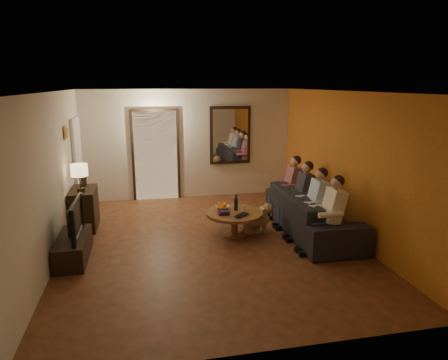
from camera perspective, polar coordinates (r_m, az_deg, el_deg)
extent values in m
cube|color=#452B12|center=(7.11, -1.90, -8.93)|extent=(5.00, 6.00, 0.01)
cube|color=white|center=(6.57, -2.09, 12.51)|extent=(5.00, 6.00, 0.01)
cube|color=beige|center=(9.64, -5.00, 5.09)|extent=(5.00, 0.02, 2.60)
cube|color=beige|center=(3.91, 5.49, -7.90)|extent=(5.00, 0.02, 2.60)
cube|color=beige|center=(6.78, -23.31, 0.33)|extent=(0.02, 6.00, 2.60)
cube|color=beige|center=(7.54, 17.10, 2.11)|extent=(0.02, 6.00, 2.60)
cube|color=#BB5820|center=(7.54, 17.03, 2.11)|extent=(0.01, 6.00, 2.60)
cube|color=#FFE0A5|center=(9.61, -9.71, 3.40)|extent=(1.00, 0.06, 2.10)
cube|color=black|center=(9.60, -9.71, 3.39)|extent=(1.12, 0.04, 2.22)
cube|color=silver|center=(9.65, -8.19, 2.60)|extent=(0.45, 0.03, 1.70)
cube|color=black|center=(9.74, 0.89, 6.42)|extent=(1.00, 0.05, 1.40)
cube|color=white|center=(9.71, 0.93, 6.40)|extent=(0.86, 0.02, 1.26)
cube|color=white|center=(9.04, -20.10, 1.92)|extent=(0.06, 0.85, 2.04)
cube|color=#B28C33|center=(7.94, -21.66, 6.34)|extent=(0.03, 0.28, 0.24)
cube|color=brown|center=(7.94, -21.56, 6.35)|extent=(0.01, 0.22, 0.18)
cube|color=black|center=(8.14, -19.31, -3.87)|extent=(0.45, 0.87, 0.77)
cube|color=black|center=(6.84, -20.74, -9.09)|extent=(0.45, 1.15, 0.38)
imported|color=black|center=(6.67, -21.09, -5.24)|extent=(1.02, 0.13, 0.59)
imported|color=black|center=(7.64, 12.42, -4.57)|extent=(2.65, 1.09, 0.77)
cylinder|color=brown|center=(7.36, 1.49, -6.26)|extent=(1.31, 1.31, 0.45)
imported|color=white|center=(7.44, -0.23, -3.93)|extent=(0.26, 0.26, 0.06)
cylinder|color=silver|center=(7.36, 2.79, -4.01)|extent=(0.06, 0.06, 0.10)
imported|color=black|center=(7.04, 2.82, -5.14)|extent=(0.39, 0.38, 0.03)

